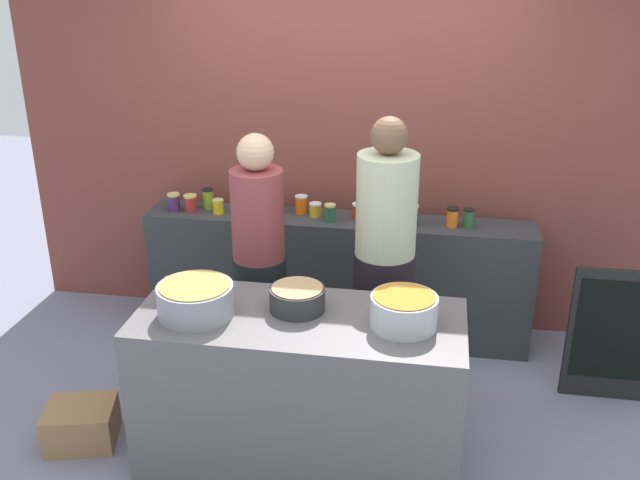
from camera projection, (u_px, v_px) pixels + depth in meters
ground at (310, 424)px, 4.28m from camera, size 12.00×12.00×0.00m
storefront_wall at (346, 121)px, 5.02m from camera, size 4.80×0.12×3.00m
display_shelf at (337, 277)px, 5.11m from camera, size 2.70×0.36×0.90m
prep_table at (300, 390)px, 3.84m from camera, size 1.70×0.70×0.89m
preserve_jar_0 at (174, 202)px, 5.06m from camera, size 0.09×0.09×0.13m
preserve_jar_1 at (191, 203)px, 5.04m from camera, size 0.09×0.09×0.12m
preserve_jar_2 at (208, 199)px, 5.10m from camera, size 0.08×0.08×0.14m
preserve_jar_3 at (218, 206)px, 5.00m from camera, size 0.08×0.08×0.10m
preserve_jar_4 at (262, 208)px, 4.94m from camera, size 0.08×0.08×0.13m
preserve_jar_5 at (279, 204)px, 5.04m from camera, size 0.08×0.08×0.11m
preserve_jar_6 at (301, 204)px, 5.01m from camera, size 0.09×0.09×0.13m
preserve_jar_7 at (315, 210)px, 4.95m from camera, size 0.09×0.09×0.10m
preserve_jar_8 at (330, 213)px, 4.86m from camera, size 0.08×0.08×0.12m
preserve_jar_9 at (358, 211)px, 4.91m from camera, size 0.09×0.09×0.11m
preserve_jar_10 at (412, 215)px, 4.80m from camera, size 0.08×0.08×0.14m
preserve_jar_11 at (453, 217)px, 4.77m from camera, size 0.08×0.08×0.13m
preserve_jar_12 at (469, 218)px, 4.75m from camera, size 0.07×0.07×0.13m
cooking_pot_left at (196, 300)px, 3.65m from camera, size 0.39×0.39×0.17m
cooking_pot_center at (297, 299)px, 3.71m from camera, size 0.29×0.29×0.13m
cooking_pot_right at (404, 311)px, 3.54m from camera, size 0.34×0.34×0.17m
cook_with_tongs at (260, 277)px, 4.39m from camera, size 0.33×0.33×1.66m
cook_in_cap at (384, 279)px, 4.25m from camera, size 0.37×0.37×1.79m
bread_crate at (81, 424)px, 4.09m from camera, size 0.45×0.40×0.23m
chalkboard_sign at (610, 335)px, 4.38m from camera, size 0.50×0.05×0.88m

